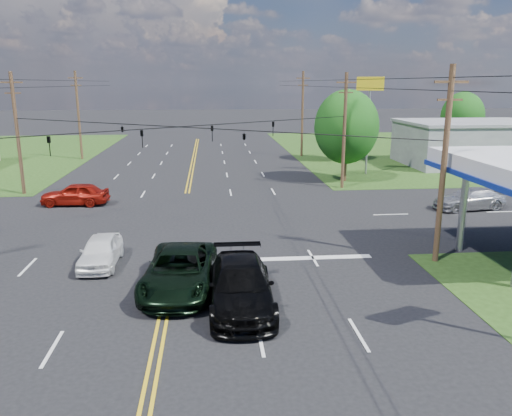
{
  "coord_description": "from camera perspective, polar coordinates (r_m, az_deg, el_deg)",
  "views": [
    {
      "loc": [
        1.91,
        -19.59,
        8.65
      ],
      "look_at": [
        4.28,
        6.0,
        2.19
      ],
      "focal_mm": 35.0,
      "sensor_mm": 36.0,
      "label": 1
    }
  ],
  "objects": [
    {
      "name": "retail_ne",
      "position": [
        59.1,
        23.29,
        6.7
      ],
      "size": [
        14.0,
        10.0,
        4.4
      ],
      "primitive_type": "cube",
      "color": "slate",
      "rests_on": "ground"
    },
    {
      "name": "pole_ne",
      "position": [
        42.25,
        10.06,
        8.82
      ],
      "size": [
        1.6,
        0.28,
        9.5
      ],
      "color": "#40271B",
      "rests_on": "ground"
    },
    {
      "name": "tree_right_b",
      "position": [
        57.65,
        9.51,
        9.5
      ],
      "size": [
        4.94,
        4.94,
        7.09
      ],
      "color": "#40271B",
      "rests_on": "ground"
    },
    {
      "name": "power_lines",
      "position": [
        29.65,
        -9.26,
        13.83
      ],
      "size": [
        26.04,
        100.0,
        0.64
      ],
      "color": "black",
      "rests_on": "ground"
    },
    {
      "name": "tree_right_a",
      "position": [
        45.4,
        10.3,
        9.1
      ],
      "size": [
        5.7,
        5.7,
        8.18
      ],
      "color": "#40271B",
      "rests_on": "ground"
    },
    {
      "name": "tree_far_r",
      "position": [
        69.57,
        22.52,
        9.67
      ],
      "size": [
        5.32,
        5.32,
        7.63
      ],
      "color": "#40271B",
      "rests_on": "ground"
    },
    {
      "name": "span_wire_signals",
      "position": [
        31.76,
        -8.84,
        9.14
      ],
      "size": [
        26.0,
        18.0,
        1.13
      ],
      "color": "black",
      "rests_on": "ground"
    },
    {
      "name": "ground",
      "position": [
        32.81,
        -8.45,
        -1.34
      ],
      "size": [
        280.0,
        280.0,
        0.0
      ],
      "primitive_type": "plane",
      "color": "black",
      "rests_on": "ground"
    },
    {
      "name": "sedan_far",
      "position": [
        38.11,
        23.2,
        0.97
      ],
      "size": [
        5.35,
        2.74,
        1.49
      ],
      "primitive_type": "imported",
      "rotation": [
        0.0,
        0.0,
        -1.44
      ],
      "color": "#A6A7AB",
      "rests_on": "ground"
    },
    {
      "name": "pole_se",
      "position": [
        25.44,
        20.68,
        4.75
      ],
      "size": [
        1.6,
        0.28,
        9.5
      ],
      "color": "#40271B",
      "rests_on": "ground"
    },
    {
      "name": "pole_left_far",
      "position": [
        61.53,
        -19.63,
        10.06
      ],
      "size": [
        1.6,
        0.28,
        10.0
      ],
      "color": "#40271B",
      "rests_on": "ground"
    },
    {
      "name": "stop_bar",
      "position": [
        25.32,
        2.04,
        -5.89
      ],
      "size": [
        10.0,
        0.5,
        0.02
      ],
      "primitive_type": "cube",
      "color": "silver",
      "rests_on": "ground"
    },
    {
      "name": "sedan_red",
      "position": [
        38.55,
        -19.99,
        1.51
      ],
      "size": [
        4.88,
        2.2,
        1.62
      ],
      "primitive_type": "imported",
      "rotation": [
        0.0,
        0.0,
        -1.63
      ],
      "color": "maroon",
      "rests_on": "ground"
    },
    {
      "name": "pole_nw",
      "position": [
        43.41,
        -25.62,
        7.8
      ],
      "size": [
        1.6,
        0.28,
        9.5
      ],
      "color": "#40271B",
      "rests_on": "ground"
    },
    {
      "name": "pickup_dkgreen",
      "position": [
        21.71,
        -8.73,
        -7.07
      ],
      "size": [
        3.38,
        6.48,
        1.74
      ],
      "primitive_type": "imported",
      "rotation": [
        0.0,
        0.0,
        -0.08
      ],
      "color": "black",
      "rests_on": "ground"
    },
    {
      "name": "polesign_ne",
      "position": [
        49.21,
        12.85,
        12.22
      ],
      "size": [
        2.49,
        0.97,
        9.22
      ],
      "color": "#A5A5AA",
      "rests_on": "ground"
    },
    {
      "name": "pole_right_far",
      "position": [
        60.72,
        5.33,
        10.75
      ],
      "size": [
        1.6,
        0.28,
        10.0
      ],
      "color": "#40271B",
      "rests_on": "ground"
    },
    {
      "name": "grass_ne",
      "position": [
        72.21,
        22.16,
        6.19
      ],
      "size": [
        46.0,
        48.0,
        0.03
      ],
      "primitive_type": "cube",
      "color": "#233F14",
      "rests_on": "ground"
    },
    {
      "name": "suv_black",
      "position": [
        19.9,
        -1.76,
        -8.85
      ],
      "size": [
        2.55,
        6.18,
        1.79
      ],
      "primitive_type": "imported",
      "rotation": [
        0.0,
        0.0,
        -0.01
      ],
      "color": "black",
      "rests_on": "ground"
    },
    {
      "name": "pickup_white",
      "position": [
        25.47,
        -17.34,
        -4.7
      ],
      "size": [
        1.71,
        4.24,
        1.44
      ],
      "primitive_type": "imported",
      "rotation": [
        0.0,
        0.0,
        0.0
      ],
      "color": "white",
      "rests_on": "ground"
    }
  ]
}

